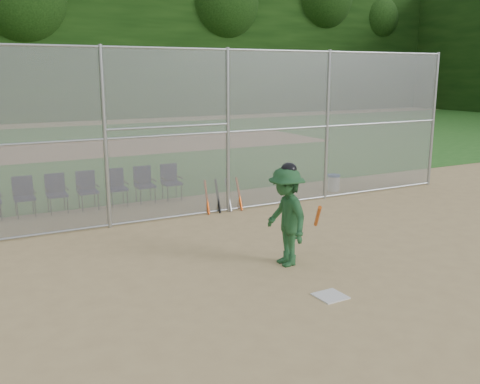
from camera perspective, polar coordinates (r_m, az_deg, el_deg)
name	(u,v)px	position (r m, az deg, el deg)	size (l,w,h in m)	color
ground	(312,288)	(8.91, 7.72, -10.07)	(100.00, 100.00, 0.00)	tan
grass_strip	(79,149)	(25.33, -16.80, 4.38)	(100.00, 100.00, 0.00)	#26611D
dirt_patch_far	(79,149)	(25.33, -16.80, 4.39)	(24.00, 24.00, 0.00)	tan
backstop_fence	(190,131)	(12.68, -5.36, 6.48)	(16.09, 0.09, 4.00)	gray
treeline	(62,26)	(27.15, -18.46, 16.44)	(81.00, 60.00, 11.00)	black
home_plate	(330,296)	(8.61, 9.61, -10.89)	(0.44, 0.44, 0.02)	silver
batter_at_plate	(286,216)	(9.60, 4.95, -2.58)	(0.99, 1.33, 1.88)	#1E4B26
water_cooler	(333,183)	(15.99, 9.94, 1.00)	(0.38, 0.38, 0.48)	white
spare_bats	(223,195)	(13.36, -1.81, -0.37)	(0.96, 0.38, 0.83)	#D84C14
chair_3	(24,197)	(13.88, -22.01, -0.52)	(0.54, 0.52, 0.96)	#0E0E33
chair_4	(57,194)	(13.97, -18.94, -0.19)	(0.54, 0.52, 0.96)	#0E0E33
chair_5	(88,191)	(14.10, -15.92, 0.12)	(0.54, 0.52, 0.96)	#0E0E33
chair_6	(117,188)	(14.27, -12.96, 0.44)	(0.54, 0.52, 0.96)	#0E0E33
chair_7	(145,185)	(14.48, -10.08, 0.74)	(0.54, 0.52, 0.96)	#0E0E33
chair_8	(172,182)	(14.73, -7.29, 1.03)	(0.54, 0.52, 0.96)	#0E0E33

